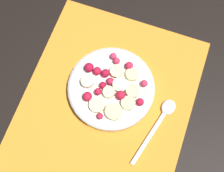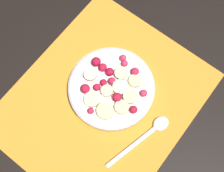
# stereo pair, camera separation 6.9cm
# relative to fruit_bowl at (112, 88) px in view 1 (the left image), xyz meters

# --- Properties ---
(ground_plane) EXTENTS (3.00, 3.00, 0.00)m
(ground_plane) POSITION_rel_fruit_bowl_xyz_m (0.03, -0.00, -0.02)
(ground_plane) COLOR black
(placemat) EXTENTS (0.45, 0.38, 0.01)m
(placemat) POSITION_rel_fruit_bowl_xyz_m (0.03, -0.00, -0.02)
(placemat) COLOR orange
(placemat) RESTS_ON ground_plane
(fruit_bowl) EXTENTS (0.20, 0.20, 0.05)m
(fruit_bowl) POSITION_rel_fruit_bowl_xyz_m (0.00, 0.00, 0.00)
(fruit_bowl) COLOR silver
(fruit_bowl) RESTS_ON placemat
(spoon) EXTENTS (0.17, 0.06, 0.01)m
(spoon) POSITION_rel_fruit_bowl_xyz_m (0.02, 0.13, -0.01)
(spoon) COLOR silver
(spoon) RESTS_ON placemat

